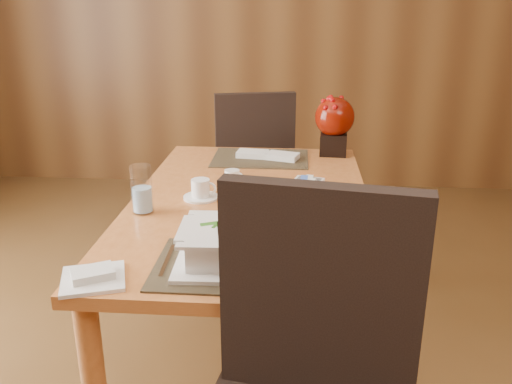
# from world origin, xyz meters

# --- Properties ---
(back_wall) EXTENTS (5.00, 0.02, 2.80)m
(back_wall) POSITION_xyz_m (0.00, 3.00, 1.40)
(back_wall) COLOR brown
(back_wall) RESTS_ON ground
(dining_table) EXTENTS (0.90, 1.50, 0.75)m
(dining_table) POSITION_xyz_m (0.00, 0.60, 0.65)
(dining_table) COLOR #C77237
(dining_table) RESTS_ON ground
(placemat_near) EXTENTS (0.45, 0.33, 0.01)m
(placemat_near) POSITION_xyz_m (0.00, 0.05, 0.75)
(placemat_near) COLOR black
(placemat_near) RESTS_ON dining_table
(placemat_far) EXTENTS (0.45, 0.33, 0.01)m
(placemat_far) POSITION_xyz_m (0.00, 1.15, 0.75)
(placemat_far) COLOR black
(placemat_far) RESTS_ON dining_table
(soup_setting) EXTENTS (0.29, 0.29, 0.11)m
(soup_setting) POSITION_xyz_m (-0.03, 0.07, 0.81)
(soup_setting) COLOR white
(soup_setting) RESTS_ON dining_table
(coffee_cup) EXTENTS (0.13, 0.13, 0.08)m
(coffee_cup) POSITION_xyz_m (-0.19, 0.60, 0.78)
(coffee_cup) COLOR white
(coffee_cup) RESTS_ON dining_table
(water_glass) EXTENTS (0.09, 0.09, 0.17)m
(water_glass) POSITION_xyz_m (-0.37, 0.44, 0.84)
(water_glass) COLOR white
(water_glass) RESTS_ON dining_table
(creamer_jug) EXTENTS (0.10, 0.10, 0.06)m
(creamer_jug) POSITION_xyz_m (-0.09, 0.78, 0.78)
(creamer_jug) COLOR white
(creamer_jug) RESTS_ON dining_table
(sugar_caddy) EXTENTS (0.14, 0.14, 0.07)m
(sugar_caddy) POSITION_xyz_m (0.21, 0.64, 0.78)
(sugar_caddy) COLOR white
(sugar_caddy) RESTS_ON dining_table
(berry_decor) EXTENTS (0.19, 0.19, 0.28)m
(berry_decor) POSITION_xyz_m (0.35, 1.26, 0.91)
(berry_decor) COLOR black
(berry_decor) RESTS_ON dining_table
(napkins_far) EXTENTS (0.31, 0.16, 0.03)m
(napkins_far) POSITION_xyz_m (0.04, 1.15, 0.77)
(napkins_far) COLOR silver
(napkins_far) RESTS_ON dining_table
(bread_plate) EXTENTS (0.21, 0.21, 0.01)m
(bread_plate) POSITION_xyz_m (-0.37, -0.06, 0.76)
(bread_plate) COLOR white
(bread_plate) RESTS_ON dining_table
(far_chair) EXTENTS (0.55, 0.55, 0.99)m
(far_chair) POSITION_xyz_m (-0.09, 1.70, 0.56)
(far_chair) COLOR black
(far_chair) RESTS_ON ground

